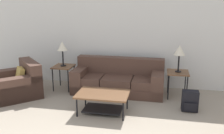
{
  "coord_description": "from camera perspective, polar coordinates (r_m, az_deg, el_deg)",
  "views": [
    {
      "loc": [
        0.95,
        -1.93,
        2.16
      ],
      "look_at": [
        -0.07,
        3.17,
        0.8
      ],
      "focal_mm": 40.0,
      "sensor_mm": 36.0,
      "label": 1
    }
  ],
  "objects": [
    {
      "name": "armchair",
      "position": [
        6.3,
        -20.77,
        -3.64
      ],
      "size": [
        1.47,
        1.47,
        0.8
      ],
      "color": "#4C3328",
      "rests_on": "ground_plane"
    },
    {
      "name": "coffee_table",
      "position": [
        4.99,
        -2.1,
        -7.15
      ],
      "size": [
        1.02,
        0.67,
        0.41
      ],
      "color": "brown",
      "rests_on": "ground_plane"
    },
    {
      "name": "table_lamp_left",
      "position": [
        6.26,
        -11.29,
        4.53
      ],
      "size": [
        0.25,
        0.25,
        0.61
      ],
      "color": "black",
      "rests_on": "side_table_left"
    },
    {
      "name": "wall_back",
      "position": [
        6.47,
        2.78,
        7.0
      ],
      "size": [
        8.81,
        0.06,
        2.6
      ],
      "color": "silver",
      "rests_on": "ground_plane"
    },
    {
      "name": "table_lamp_right",
      "position": [
        5.8,
        15.16,
        3.52
      ],
      "size": [
        0.25,
        0.25,
        0.61
      ],
      "color": "black",
      "rests_on": "side_table_right"
    },
    {
      "name": "side_table_right",
      "position": [
        5.93,
        14.81,
        -1.69
      ],
      "size": [
        0.48,
        0.52,
        0.61
      ],
      "color": "brown",
      "rests_on": "ground_plane"
    },
    {
      "name": "couch",
      "position": [
        6.11,
        1.48,
        -3.07
      ],
      "size": [
        2.19,
        0.89,
        0.82
      ],
      "color": "#4C3328",
      "rests_on": "ground_plane"
    },
    {
      "name": "side_table_left",
      "position": [
        6.38,
        -11.04,
        -0.32
      ],
      "size": [
        0.48,
        0.52,
        0.61
      ],
      "color": "brown",
      "rests_on": "ground_plane"
    },
    {
      "name": "backpack",
      "position": [
        5.34,
        17.38,
        -7.48
      ],
      "size": [
        0.32,
        0.27,
        0.43
      ],
      "color": "black",
      "rests_on": "ground_plane"
    }
  ]
}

